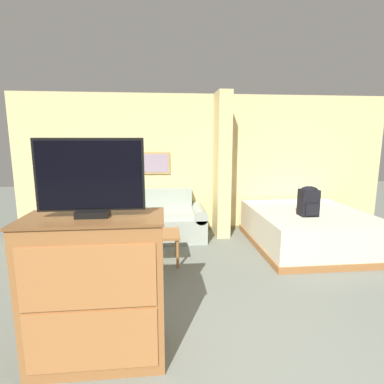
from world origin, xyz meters
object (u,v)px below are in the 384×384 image
coffee_table (153,237)px  bed (307,228)px  tv (91,178)px  backpack (309,201)px  table_lamp (94,193)px  tv_dresser (97,290)px  couch (156,221)px

coffee_table → bed: bed is taller
coffee_table → bed: 2.60m
tv → backpack: 3.52m
coffee_table → table_lamp: bearing=132.4°
coffee_table → table_lamp: (-1.04, 1.14, 0.45)m
table_lamp → bed: size_ratio=0.24×
bed → table_lamp: bearing=169.4°
tv_dresser → tv: size_ratio=1.51×
coffee_table → tv_dresser: (-0.38, -1.89, 0.21)m
table_lamp → backpack: bearing=-15.6°
backpack → couch: bearing=158.7°
couch → tv_dresser: (-0.40, -2.99, 0.29)m
table_lamp → tv_dresser: (0.66, -3.03, -0.25)m
tv → tv_dresser: bearing=-90.0°
couch → backpack: (2.38, -0.93, 0.52)m
couch → tv: size_ratio=2.25×
tv_dresser → backpack: size_ratio=2.59×
coffee_table → backpack: backpack is taller
backpack → bed: bearing=61.3°
backpack → table_lamp: bearing=164.4°
coffee_table → backpack: (2.40, 0.17, 0.44)m
backpack → tv_dresser: bearing=-143.4°
coffee_table → tv_dresser: size_ratio=0.64×
couch → table_lamp: bearing=178.0°
tv_dresser → couch: bearing=82.4°
bed → couch: bearing=165.9°
couch → coffee_table: 1.10m
coffee_table → tv: size_ratio=0.97×
tv_dresser → tv: (0.00, 0.00, 0.89)m
coffee_table → tv_dresser: tv_dresser is taller
couch → backpack: size_ratio=3.86×
tv_dresser → backpack: (2.78, 2.07, 0.24)m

